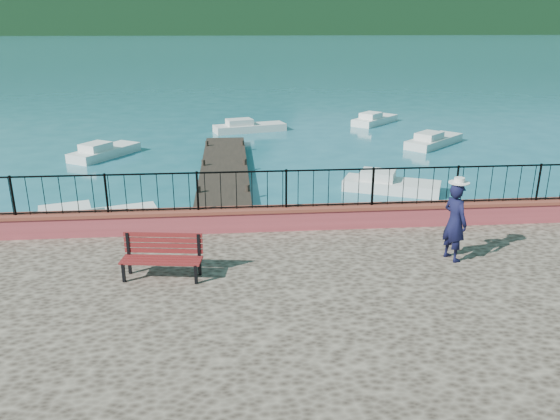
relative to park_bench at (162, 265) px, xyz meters
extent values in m
plane|color=#19596B|center=(3.11, -1.12, -1.48)|extent=(2000.00, 2000.00, 0.00)
cube|color=#AF3F46|center=(3.11, 2.58, 0.01)|extent=(28.00, 0.46, 0.58)
cube|color=black|center=(3.11, 2.58, 0.78)|extent=(27.00, 0.05, 0.95)
cube|color=#2D231C|center=(1.11, 10.88, -1.33)|extent=(2.00, 16.00, 0.30)
cube|color=black|center=(3.11, 298.88, 7.52)|extent=(900.00, 60.00, 18.00)
ellipsoid|color=#142D23|center=(223.11, 558.88, -1.48)|extent=(448.00, 384.00, 180.00)
cube|color=black|center=(-0.01, -0.04, -0.07)|extent=(1.69, 0.72, 0.41)
cube|color=maroon|center=(0.03, 0.21, 0.38)|extent=(1.64, 0.30, 0.50)
imported|color=black|center=(6.30, 0.38, 0.60)|extent=(0.62, 0.75, 1.76)
cylinder|color=silver|center=(6.30, 0.38, 1.54)|extent=(0.44, 0.44, 0.12)
cube|color=silver|center=(-3.13, 6.34, -1.08)|extent=(4.53, 2.55, 0.80)
cube|color=silver|center=(7.59, 9.38, -1.08)|extent=(3.85, 2.64, 0.80)
cube|color=silver|center=(12.19, 17.36, -1.08)|extent=(3.90, 3.75, 0.80)
cube|color=silver|center=(-4.70, 16.24, -1.08)|extent=(3.07, 3.83, 0.80)
cube|color=silver|center=(2.56, 22.12, -1.08)|extent=(4.45, 2.40, 0.80)
cube|color=silver|center=(10.70, 24.06, -1.08)|extent=(3.54, 3.58, 0.80)
camera|label=1|loc=(1.51, -10.40, 4.73)|focal=35.00mm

